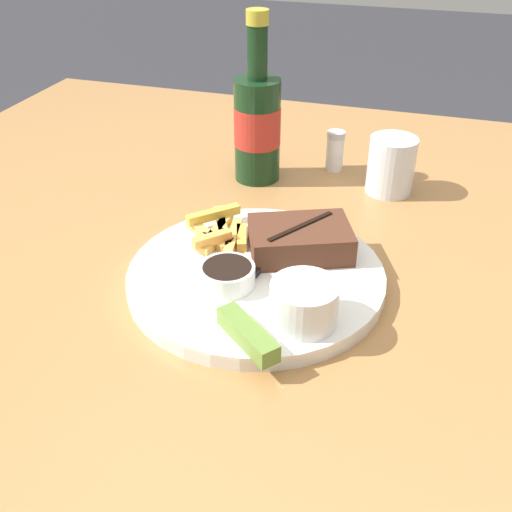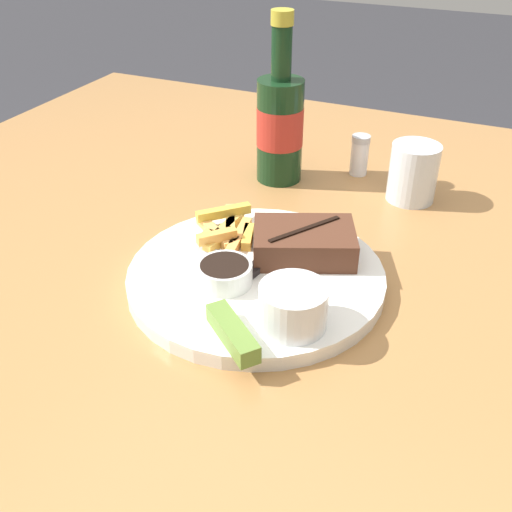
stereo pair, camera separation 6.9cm
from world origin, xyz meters
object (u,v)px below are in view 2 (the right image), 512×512
object	(u,v)px
dinner_plate	(256,276)
beer_bottle	(280,124)
steak_portion	(304,242)
pickle_spear	(232,333)
fork_utensil	(203,248)
salt_shaker	(360,155)
coleslaw_cup	(293,304)
dipping_sauce_cup	(225,273)
knife_utensil	(274,253)
drinking_glass	(413,173)

from	to	relation	value
dinner_plate	beer_bottle	size ratio (longest dim) A/B	1.20
steak_portion	pickle_spear	bearing A→B (deg)	-93.19
fork_utensil	salt_shaker	distance (m)	0.35
pickle_spear	beer_bottle	xyz separation A→B (m)	(-0.11, 0.40, 0.06)
coleslaw_cup	dipping_sauce_cup	size ratio (longest dim) A/B	1.13
coleslaw_cup	steak_portion	bearing A→B (deg)	105.37
beer_bottle	coleslaw_cup	bearing A→B (deg)	-65.67
knife_utensil	pickle_spear	bearing A→B (deg)	-161.88
pickle_spear	steak_portion	bearing A→B (deg)	86.81
dinner_plate	salt_shaker	bearing A→B (deg)	85.53
dinner_plate	drinking_glass	size ratio (longest dim) A/B	3.56
dinner_plate	coleslaw_cup	distance (m)	0.11
dinner_plate	knife_utensil	xyz separation A→B (m)	(0.01, 0.04, 0.01)
steak_portion	salt_shaker	bearing A→B (deg)	92.50
coleslaw_cup	salt_shaker	xyz separation A→B (m)	(-0.05, 0.42, -0.01)
steak_portion	pickle_spear	distance (m)	0.18
pickle_spear	drinking_glass	distance (m)	0.42
beer_bottle	dipping_sauce_cup	bearing A→B (deg)	-78.86
beer_bottle	salt_shaker	world-z (taller)	beer_bottle
pickle_spear	fork_utensil	bearing A→B (deg)	128.24
dipping_sauce_cup	dinner_plate	bearing A→B (deg)	59.38
steak_portion	knife_utensil	bearing A→B (deg)	-153.66
knife_utensil	coleslaw_cup	bearing A→B (deg)	-138.83
coleslaw_cup	dipping_sauce_cup	bearing A→B (deg)	158.79
knife_utensil	beer_bottle	xyz separation A→B (m)	(-0.09, 0.24, 0.07)
steak_portion	coleslaw_cup	bearing A→B (deg)	-74.63
dipping_sauce_cup	steak_portion	bearing A→B (deg)	56.10
salt_shaker	beer_bottle	bearing A→B (deg)	-148.82
drinking_glass	steak_portion	bearing A→B (deg)	-109.16
dinner_plate	salt_shaker	xyz separation A→B (m)	(0.03, 0.34, 0.02)
fork_utensil	drinking_glass	xyz separation A→B (m)	(0.20, 0.28, 0.02)
dinner_plate	knife_utensil	bearing A→B (deg)	79.68
beer_bottle	drinking_glass	bearing A→B (deg)	3.89
pickle_spear	fork_utensil	xyz separation A→B (m)	(-0.11, 0.14, -0.01)
pickle_spear	drinking_glass	world-z (taller)	drinking_glass
salt_shaker	drinking_glass	bearing A→B (deg)	-29.29
drinking_glass	dipping_sauce_cup	bearing A→B (deg)	-113.66
dipping_sauce_cup	salt_shaker	distance (m)	0.38
beer_bottle	drinking_glass	distance (m)	0.21
steak_portion	drinking_glass	bearing A→B (deg)	70.84
coleslaw_cup	fork_utensil	bearing A→B (deg)	149.87
knife_utensil	dinner_plate	bearing A→B (deg)	179.84
pickle_spear	beer_bottle	bearing A→B (deg)	105.84
pickle_spear	salt_shaker	world-z (taller)	salt_shaker
knife_utensil	salt_shaker	distance (m)	0.31
coleslaw_cup	salt_shaker	world-z (taller)	same
salt_shaker	pickle_spear	bearing A→B (deg)	-89.67
coleslaw_cup	dipping_sauce_cup	distance (m)	0.11
knife_utensil	beer_bottle	size ratio (longest dim) A/B	0.65
steak_portion	pickle_spear	xyz separation A→B (m)	(-0.01, -0.18, -0.01)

